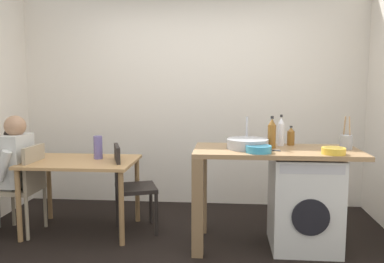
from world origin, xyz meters
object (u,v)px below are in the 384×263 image
(chair_opposite, at_px, (128,183))
(vase, at_px, (98,147))
(utensil_crock, at_px, (346,142))
(mixing_bowl, at_px, (259,149))
(dining_table, at_px, (81,170))
(bottle_tall_green, at_px, (272,134))
(washing_machine, at_px, (304,202))
(colander, at_px, (334,150))
(chair_person_seat, at_px, (25,184))
(bottle_clear_small, at_px, (291,136))
(bottle_squat_brown, at_px, (281,132))
(seated_person, at_px, (9,168))

(chair_opposite, bearing_deg, vase, -122.16)
(chair_opposite, bearing_deg, utensil_crock, 65.42)
(mixing_bowl, xyz_separation_m, utensil_crock, (0.81, 0.25, 0.04))
(dining_table, relative_size, vase, 4.61)
(bottle_tall_green, xyz_separation_m, vase, (-1.74, 0.25, -0.19))
(chair_opposite, height_order, vase, vase)
(chair_opposite, height_order, washing_machine, chair_opposite)
(colander, bearing_deg, utensil_crock, 56.30)
(dining_table, relative_size, chair_person_seat, 1.22)
(vase, bearing_deg, bottle_clear_small, -1.92)
(chair_opposite, bearing_deg, bottle_clear_small, 70.95)
(dining_table, xyz_separation_m, washing_machine, (2.19, -0.22, -0.21))
(chair_opposite, bearing_deg, dining_table, -106.38)
(chair_person_seat, relative_size, bottle_squat_brown, 3.01)
(bottle_squat_brown, distance_m, bottle_clear_small, 0.12)
(washing_machine, bearing_deg, vase, 171.20)
(bottle_squat_brown, height_order, colander, bottle_squat_brown)
(bottle_squat_brown, distance_m, colander, 0.58)
(chair_person_seat, bearing_deg, washing_machine, -90.08)
(chair_opposite, distance_m, bottle_clear_small, 1.68)
(bottle_squat_brown, bearing_deg, seated_person, -178.23)
(chair_person_seat, relative_size, washing_machine, 1.05)
(bottle_tall_green, distance_m, mixing_bowl, 0.31)
(vase, bearing_deg, utensil_crock, -6.24)
(dining_table, relative_size, seated_person, 0.92)
(chair_opposite, relative_size, bottle_tall_green, 3.03)
(chair_opposite, relative_size, washing_machine, 1.05)
(bottle_clear_small, relative_size, utensil_crock, 0.62)
(bottle_tall_green, height_order, utensil_crock, utensil_crock)
(chair_person_seat, bearing_deg, mixing_bowl, -95.43)
(chair_opposite, distance_m, mixing_bowl, 1.41)
(bottle_squat_brown, bearing_deg, colander, -47.31)
(colander, bearing_deg, bottle_clear_small, 121.34)
(washing_machine, bearing_deg, bottle_squat_brown, 134.66)
(mixing_bowl, distance_m, utensil_crock, 0.85)
(bottle_tall_green, relative_size, bottle_clear_small, 1.59)
(bottle_clear_small, xyz_separation_m, mixing_bowl, (-0.34, -0.45, -0.05))
(mixing_bowl, relative_size, utensil_crock, 0.74)
(chair_opposite, distance_m, vase, 0.49)
(washing_machine, distance_m, utensil_crock, 0.67)
(bottle_tall_green, distance_m, vase, 1.77)
(washing_machine, height_order, colander, colander)
(washing_machine, xyz_separation_m, utensil_crock, (0.37, 0.05, 0.56))
(washing_machine, distance_m, bottle_clear_small, 0.63)
(chair_opposite, height_order, utensil_crock, utensil_crock)
(bottle_squat_brown, bearing_deg, utensil_crock, -14.77)
(dining_table, xyz_separation_m, utensil_crock, (2.55, -0.16, 0.35))
(seated_person, height_order, washing_machine, seated_person)
(chair_person_seat, xyz_separation_m, washing_machine, (2.73, -0.11, -0.08))
(utensil_crock, bearing_deg, washing_machine, -171.90)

